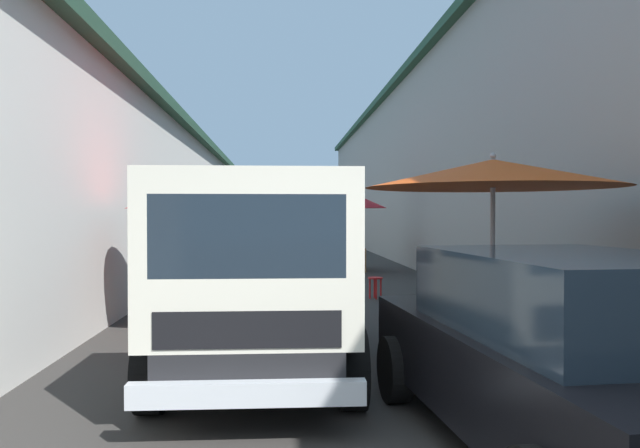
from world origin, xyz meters
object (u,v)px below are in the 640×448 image
object	(u,v)px
hatchback_car	(564,352)
plastic_stool	(375,283)
fruit_stall_far_right	(212,214)
parked_scooter	(248,281)
vendor_in_shade	(346,238)
delivery_truck	(256,283)
vendor_by_crates	(238,254)
fruit_stall_mid_lane	(350,210)
fruit_stall_near_right	(491,197)

from	to	relation	value
hatchback_car	plastic_stool	xyz separation A→B (m)	(8.04, 0.07, -0.41)
fruit_stall_far_right	parked_scooter	size ratio (longest dim) A/B	1.51
fruit_stall_far_right	vendor_in_shade	bearing A→B (deg)	-16.75
delivery_truck	vendor_by_crates	bearing A→B (deg)	5.58
fruit_stall_mid_lane	hatchback_car	world-z (taller)	fruit_stall_mid_lane
fruit_stall_near_right	fruit_stall_mid_lane	bearing A→B (deg)	1.10
fruit_stall_mid_lane	vendor_by_crates	size ratio (longest dim) A/B	1.56
hatchback_car	vendor_by_crates	xyz separation A→B (m)	(8.16, 2.87, 0.18)
fruit_stall_mid_lane	delivery_truck	xyz separation A→B (m)	(-12.15, 2.36, -0.82)
fruit_stall_near_right	delivery_truck	xyz separation A→B (m)	(-0.64, 2.58, -0.87)
fruit_stall_near_right	delivery_truck	bearing A→B (deg)	103.93
fruit_stall_far_right	fruit_stall_near_right	distance (m)	4.21
fruit_stall_far_right	fruit_stall_near_right	bearing A→B (deg)	-126.74
fruit_stall_far_right	vendor_in_shade	world-z (taller)	fruit_stall_far_right
fruit_stall_mid_lane	plastic_stool	bearing A→B (deg)	178.24
fruit_stall_near_right	fruit_stall_mid_lane	size ratio (longest dim) A/B	1.15
fruit_stall_far_right	plastic_stool	size ratio (longest dim) A/B	5.84
delivery_truck	parked_scooter	size ratio (longest dim) A/B	2.94
fruit_stall_near_right	vendor_by_crates	bearing A→B (deg)	29.24
delivery_truck	parked_scooter	xyz separation A→B (m)	(5.55, 0.38, -0.59)
fruit_stall_mid_lane	vendor_by_crates	bearing A→B (deg)	152.72
fruit_stall_mid_lane	hatchback_car	bearing A→B (deg)	179.53
hatchback_car	delivery_truck	xyz separation A→B (m)	(1.79, 2.25, 0.30)
vendor_by_crates	vendor_in_shade	distance (m)	8.02
delivery_truck	plastic_stool	size ratio (longest dim) A/B	11.33
delivery_truck	plastic_stool	xyz separation A→B (m)	(6.25, -2.18, -0.71)
hatchback_car	parked_scooter	bearing A→B (deg)	19.65
fruit_stall_far_right	fruit_stall_near_right	world-z (taller)	fruit_stall_near_right
vendor_in_shade	vendor_by_crates	bearing A→B (deg)	157.74
delivery_truck	vendor_by_crates	size ratio (longest dim) A/B	3.10
hatchback_car	delivery_truck	bearing A→B (deg)	51.39
hatchback_car	delivery_truck	size ratio (longest dim) A/B	0.82
vendor_in_shade	fruit_stall_mid_lane	bearing A→B (deg)	178.00
fruit_stall_near_right	fruit_stall_mid_lane	distance (m)	11.51
fruit_stall_far_right	vendor_in_shade	distance (m)	11.13
fruit_stall_far_right	delivery_truck	size ratio (longest dim) A/B	0.52
hatchback_car	plastic_stool	size ratio (longest dim) A/B	9.27
fruit_stall_mid_lane	vendor_in_shade	distance (m)	1.88
fruit_stall_far_right	plastic_stool	distance (m)	4.51
delivery_truck	plastic_stool	bearing A→B (deg)	-19.22
hatchback_car	parked_scooter	xyz separation A→B (m)	(7.35, 2.62, -0.29)
vendor_in_shade	parked_scooter	distance (m)	8.71
delivery_truck	fruit_stall_near_right	bearing A→B (deg)	-76.07
vendor_in_shade	parked_scooter	bearing A→B (deg)	161.25
fruit_stall_far_right	vendor_by_crates	distance (m)	3.31
fruit_stall_far_right	hatchback_car	world-z (taller)	fruit_stall_far_right
parked_scooter	plastic_stool	bearing A→B (deg)	-74.77
fruit_stall_near_right	parked_scooter	size ratio (longest dim) A/B	1.70
delivery_truck	vendor_in_shade	xyz separation A→B (m)	(13.79, -2.42, -0.09)
vendor_by_crates	hatchback_car	bearing A→B (deg)	-160.63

